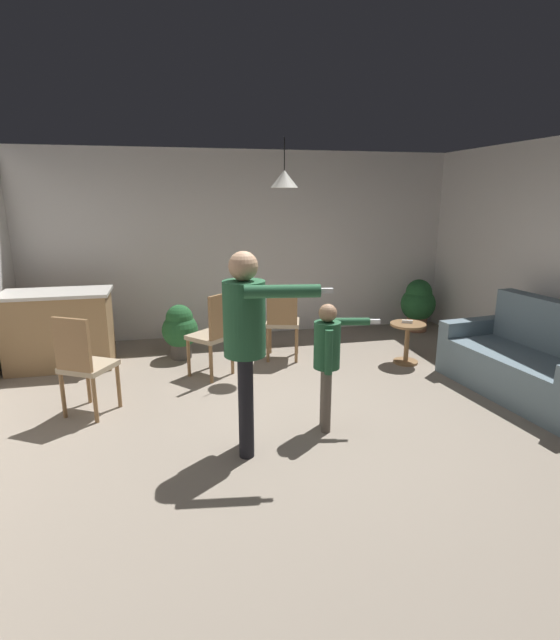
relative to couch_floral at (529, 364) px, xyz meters
The scene contains 14 objects.
ground 2.60m from the couch_floral, behind, with size 7.68×7.68×0.00m, color gray.
wall_back 4.09m from the couch_floral, 130.35° to the left, with size 6.40×0.10×2.70m, color silver.
couch_floral is the anchor object (origin of this frame).
kitchen_counter 5.40m from the couch_floral, 158.29° to the left, with size 1.26×0.66×0.95m.
side_table_by_couch 1.42m from the couch_floral, 124.21° to the left, with size 0.44×0.44×0.52m.
person_adult 3.21m from the couch_floral, behind, with size 0.79×0.56×1.66m.
person_child 2.39m from the couch_floral, behind, with size 0.63×0.33×1.17m.
dining_chair_by_counter 2.84m from the couch_floral, 144.34° to the left, with size 0.52×0.52×1.00m.
dining_chair_near_wall 4.53m from the couch_floral, behind, with size 0.57×0.57×1.00m.
dining_chair_centre_back 3.44m from the couch_floral, 158.73° to the left, with size 0.59×0.59×1.00m.
potted_plant_corner 4.10m from the couch_floral, 150.64° to the left, with size 0.46×0.46×0.71m.
potted_plant_by_wall 2.53m from the couch_floral, 88.36° to the left, with size 0.53×0.53×0.81m.
spare_remote_on_table 1.46m from the couch_floral, 123.76° to the left, with size 0.04×0.13×0.04m, color white.
ceiling_light_pendant 3.36m from the couch_floral, 146.91° to the left, with size 0.32×0.32×0.55m.
Camera 1 is at (-1.07, -3.92, 2.07)m, focal length 26.95 mm.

